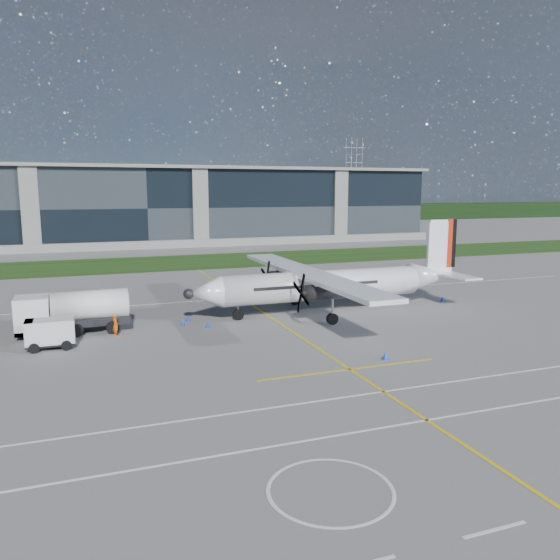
{
  "coord_description": "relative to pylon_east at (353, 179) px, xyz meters",
  "views": [
    {
      "loc": [
        -12.13,
        -34.75,
        10.91
      ],
      "look_at": [
        4.16,
        9.59,
        3.11
      ],
      "focal_mm": 35.0,
      "sensor_mm": 36.0,
      "label": 1
    }
  ],
  "objects": [
    {
      "name": "safety_cone_stbdwing",
      "position": [
        -78.77,
        -126.98,
        -14.75
      ],
      "size": [
        0.36,
        0.36,
        0.5
      ],
      "primitive_type": "cone",
      "color": "#0D34E7",
      "rests_on": "ground"
    },
    {
      "name": "white_lane_line",
      "position": [
        -85.0,
        -164.0,
        -14.99
      ],
      "size": [
        90.0,
        0.15,
        0.01
      ],
      "primitive_type": "cube",
      "color": "white",
      "rests_on": "ground"
    },
    {
      "name": "ground_crew_person",
      "position": [
        -95.0,
        -143.03,
        -14.0
      ],
      "size": [
        0.77,
        0.94,
        2.0
      ],
      "primitive_type": "imported",
      "rotation": [
        0.0,
        0.0,
        1.83
      ],
      "color": "#F25907",
      "rests_on": "ground"
    },
    {
      "name": "terminal_building",
      "position": [
        -85.0,
        -70.0,
        -7.5
      ],
      "size": [
        120.0,
        20.0,
        15.0
      ],
      "primitive_type": "cube",
      "color": "black",
      "rests_on": "ground"
    },
    {
      "name": "safety_cone_tail",
      "position": [
        -63.68,
        -140.5,
        -14.75
      ],
      "size": [
        0.36,
        0.36,
        0.5
      ],
      "primitive_type": "cone",
      "color": "#0D34E7",
      "rests_on": "ground"
    },
    {
      "name": "baggage_tug",
      "position": [
        -99.45,
        -144.68,
        -13.97
      ],
      "size": [
        3.42,
        2.05,
        2.05
      ],
      "primitive_type": null,
      "color": "silver",
      "rests_on": "ground"
    },
    {
      "name": "safety_cone_portwing",
      "position": [
        -78.89,
        -154.99,
        -14.75
      ],
      "size": [
        0.36,
        0.36,
        0.5
      ],
      "primitive_type": "cone",
      "color": "#0D34E7",
      "rests_on": "ground"
    },
    {
      "name": "safety_cone_fwd",
      "position": [
        -89.64,
        -141.29,
        -14.75
      ],
      "size": [
        0.36,
        0.36,
        0.5
      ],
      "primitive_type": "cone",
      "color": "#0D34E7",
      "rests_on": "ground"
    },
    {
      "name": "yellow_taxiway_centerline",
      "position": [
        -82.0,
        -140.0,
        -14.99
      ],
      "size": [
        0.2,
        70.0,
        0.01
      ],
      "primitive_type": "cube",
      "color": "yellow",
      "rests_on": "ground"
    },
    {
      "name": "fuel_tanker_truck",
      "position": [
        -98.53,
        -140.9,
        -13.37
      ],
      "size": [
        8.7,
        2.83,
        3.26
      ],
      "primitive_type": null,
      "color": "silver",
      "rests_on": "ground"
    },
    {
      "name": "turboprop_aircraft",
      "position": [
        -76.11,
        -141.1,
        -10.91
      ],
      "size": [
        26.3,
        27.27,
        8.18
      ],
      "primitive_type": null,
      "color": "white",
      "rests_on": "ground"
    },
    {
      "name": "grass_strip",
      "position": [
        -85.0,
        -102.0,
        -14.98
      ],
      "size": [
        400.0,
        18.0,
        0.04
      ],
      "primitive_type": "cube",
      "color": "#1B3D10",
      "rests_on": "ground"
    },
    {
      "name": "ground",
      "position": [
        -85.0,
        -110.0,
        -15.0
      ],
      "size": [
        400.0,
        400.0,
        0.0
      ],
      "primitive_type": "plane",
      "color": "slate",
      "rests_on": "ground"
    },
    {
      "name": "safety_cone_nose_port",
      "position": [
        -87.87,
        -142.7,
        -14.75
      ],
      "size": [
        0.36,
        0.36,
        0.5
      ],
      "primitive_type": "cone",
      "color": "#0D34E7",
      "rests_on": "ground"
    },
    {
      "name": "safety_cone_nose_stbd",
      "position": [
        -88.95,
        -140.12,
        -14.75
      ],
      "size": [
        0.36,
        0.36,
        0.5
      ],
      "primitive_type": "cone",
      "color": "#0D34E7",
      "rests_on": "ground"
    },
    {
      "name": "tree_line",
      "position": [
        -85.0,
        -10.0,
        -12.0
      ],
      "size": [
        400.0,
        6.0,
        6.0
      ],
      "primitive_type": "cube",
      "color": "black",
      "rests_on": "ground"
    },
    {
      "name": "pylon_east",
      "position": [
        0.0,
        0.0,
        0.0
      ],
      "size": [
        9.0,
        4.6,
        30.0
      ],
      "primitive_type": null,
      "color": "gray",
      "rests_on": "ground"
    }
  ]
}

